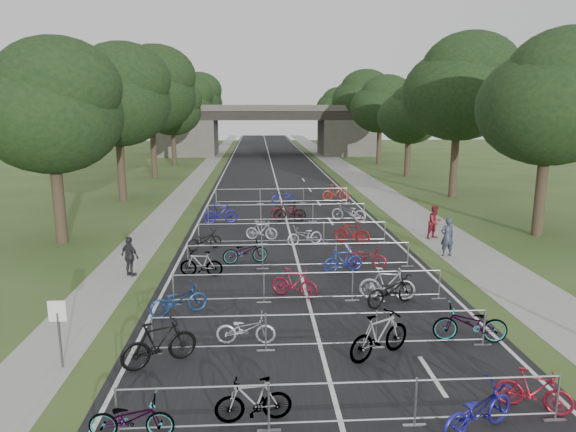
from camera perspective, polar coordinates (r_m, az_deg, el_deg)
The scene contains 57 objects.
ground at distance 11.67m, azimuth 6.05°, elevation -22.42°, with size 200.00×200.00×0.00m, color #374D21.
road at distance 59.88m, azimuth -1.80°, elevation 5.57°, with size 11.00×140.00×0.01m, color black.
sidewalk_right at distance 60.64m, azimuth 5.81°, elevation 5.59°, with size 3.00×140.00×0.01m, color gray.
sidewalk_left at distance 60.14m, azimuth -8.99°, elevation 5.45°, with size 2.00×140.00×0.01m, color gray.
lane_markings at distance 59.88m, azimuth -1.80°, elevation 5.56°, with size 0.12×140.00×0.00m, color silver.
overpass_bridge at distance 74.58m, azimuth -2.16°, elevation 9.52°, with size 31.00×8.00×7.05m.
park_sign at distance 14.50m, azimuth -24.17°, elevation -10.65°, with size 0.45×0.06×1.83m.
tree_left_0 at distance 27.21m, azimuth -24.75°, elevation 10.64°, with size 6.72×6.72×10.25m.
tree_right_0 at distance 29.43m, azimuth 27.35°, elevation 11.27°, with size 7.17×7.17×10.93m.
tree_left_1 at distance 38.66m, azimuth -18.39°, elevation 12.37°, with size 7.56×7.56×11.53m.
tree_right_1 at distance 40.27m, azimuth 18.65°, elevation 13.16°, with size 8.18×8.18×12.47m.
tree_left_2 at distance 50.39m, azimuth -14.93°, elevation 13.24°, with size 8.40×8.40×12.81m.
tree_right_2 at distance 51.60m, azimuth 13.48°, elevation 10.86°, with size 6.16×6.16×9.39m.
tree_left_3 at distance 62.18m, azimuth -12.67°, elevation 11.51°, with size 6.72×6.72×10.25m.
tree_right_3 at distance 63.19m, azimuth 10.34°, elevation 12.00°, with size 7.17×7.17×10.93m.
tree_left_4 at distance 74.06m, azimuth -11.22°, elevation 12.21°, with size 7.56×7.56×11.53m.
tree_right_4 at distance 74.92m, azimuth 8.16°, elevation 12.76°, with size 8.18×8.18×12.47m.
tree_left_5 at distance 85.99m, azimuth -10.17°, elevation 12.71°, with size 8.40×8.40×12.81m.
tree_right_5 at distance 86.70m, azimuth 6.52°, elevation 11.38°, with size 6.16×6.16×9.39m.
tree_left_6 at distance 97.90m, azimuth -9.32°, elevation 11.66°, with size 6.72×6.72×10.25m.
tree_right_6 at distance 98.55m, azimuth 5.31°, elevation 12.02°, with size 7.17×7.17×10.93m.
barrier_row_0 at distance 11.37m, azimuth 6.11°, elevation -20.15°, with size 9.70×0.08×1.10m.
barrier_row_1 at distance 14.51m, azimuth 3.72°, elevation -12.65°, with size 9.70×0.08×1.10m.
barrier_row_2 at distance 17.83m, azimuth 2.28°, elevation -7.87°, with size 9.70×0.08×1.10m.
barrier_row_3 at distance 21.43m, azimuth 1.27°, elevation -4.45°, with size 9.70×0.08×1.10m.
barrier_row_4 at distance 25.28m, azimuth 0.53°, elevation -1.91°, with size 9.70×0.08×1.10m.
barrier_row_5 at distance 30.15m, azimuth -0.13°, elevation 0.35°, with size 9.70×0.08×1.10m.
barrier_row_6 at distance 36.05m, azimuth -0.68°, elevation 2.25°, with size 9.70×0.08×1.10m.
bike_0 at distance 11.53m, azimuth -17.00°, elevation -20.72°, with size 0.60×1.72×0.90m, color #9B9EA2.
bike_1 at distance 11.58m, azimuth -3.86°, elevation -19.77°, with size 0.47×1.65×0.99m, color #9B9EA2.
bike_2 at distance 11.86m, azimuth 20.34°, elevation -19.58°, with size 0.69×1.98×1.04m, color navy.
bike_3 at distance 13.07m, azimuth 25.65°, elevation -17.12°, with size 0.45×1.61×0.97m, color maroon.
bike_4 at distance 14.07m, azimuth -14.12°, elevation -13.56°, with size 0.57×2.03×1.22m, color black.
bike_5 at distance 14.90m, azimuth -4.70°, elevation -12.43°, with size 0.59×1.68×0.88m, color #BABBC3.
bike_6 at distance 14.25m, azimuth 10.14°, elevation -12.95°, with size 0.59×2.09×1.25m, color #9B9EA2.
bike_7 at distance 15.80m, azimuth 19.61°, elevation -11.24°, with size 0.73×2.09×1.10m, color #9B9EA2.
bike_8 at distance 17.14m, azimuth -12.06°, elevation -9.13°, with size 0.66×1.90×1.00m, color navy.
bike_9 at distance 18.25m, azimuth 0.72°, elevation -7.47°, with size 0.49×1.74×1.04m, color maroon.
bike_10 at distance 17.86m, azimuth 11.40°, elevation -8.09°, with size 0.71×2.05×1.08m, color black.
bike_11 at distance 18.29m, azimuth 10.96°, elevation -7.45°, with size 0.55×1.94×1.16m, color #A1A1A8.
bike_12 at distance 20.71m, azimuth -9.61°, elevation -5.29°, with size 0.48×1.71×1.03m, color #9B9EA2.
bike_13 at distance 22.21m, azimuth -4.79°, elevation -3.98°, with size 0.68×1.96×1.03m, color #9B9EA2.
bike_14 at distance 21.03m, azimuth 6.13°, elevation -4.91°, with size 0.49×1.72×1.04m, color navy.
bike_15 at distance 21.85m, azimuth 8.69°, elevation -4.50°, with size 0.61×1.75×0.92m, color maroon.
bike_16 at distance 24.59m, azimuth -9.28°, elevation -2.67°, with size 0.61×1.76×0.92m, color black.
bike_17 at distance 26.08m, azimuth -2.96°, elevation -1.62°, with size 0.46×1.63×0.98m, color #ABACB3.
bike_18 at distance 25.07m, azimuth 1.88°, elevation -2.18°, with size 0.64×1.84×0.97m, color #A5A5AD.
bike_19 at distance 25.60m, azimuth 7.14°, elevation -1.82°, with size 0.51×1.82×1.09m, color maroon.
bike_20 at distance 29.96m, azimuth -7.52°, elevation 0.30°, with size 0.57×2.03×1.22m, color navy.
bike_21 at distance 30.85m, azimuth -0.12°, elevation 0.56°, with size 0.69×1.97×1.03m, color maroon.
bike_22 at distance 30.22m, azimuth 0.20°, elevation 0.45°, with size 0.55×1.95×1.17m, color black.
bike_23 at distance 30.53m, azimuth 6.76°, elevation 0.44°, with size 0.74×2.13×1.12m, color #B8B9C1.
bike_26 at distance 36.19m, azimuth -0.49°, elevation 2.17°, with size 0.62×1.79×0.94m, color #1B1D98.
bike_27 at distance 37.22m, azimuth 5.36°, elevation 2.59°, with size 0.57×2.00×1.20m, color #9D2B16.
pedestrian_a at distance 24.19m, azimuth 17.27°, elevation -2.25°, with size 0.65×0.43×1.78m, color #2E3445.
pedestrian_b at distance 27.30m, azimuth 16.00°, elevation -0.67°, with size 0.83×0.65×1.71m, color maroon.
pedestrian_c at distance 21.34m, azimuth -17.16°, elevation -4.34°, with size 0.94×0.39×1.60m, color #272729.
Camera 1 is at (-1.71, -9.50, 6.56)m, focal length 32.00 mm.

